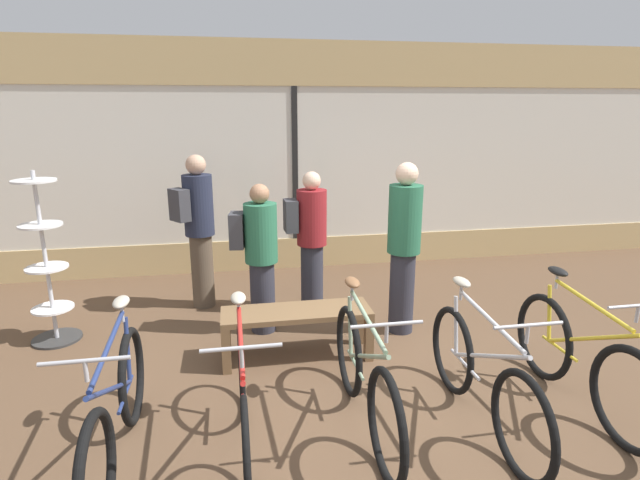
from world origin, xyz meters
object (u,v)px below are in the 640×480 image
Objects in this scene: accessory_rack at (48,274)px; bicycle_far_left at (117,413)px; bicycle_left at (243,401)px; display_bench at (296,319)px; customer_near_bench at (404,245)px; bicycle_center at (365,379)px; customer_mid_floor at (310,237)px; bicycle_right at (482,378)px; bicycle_far_right at (581,360)px; customer_near_rack at (198,227)px; customer_by_window at (259,254)px.

bicycle_far_left is at bearing -63.50° from accessory_rack.
bicycle_far_left is 1.05× the size of bicycle_left.
customer_near_bench is (1.17, 0.39, 0.56)m from display_bench.
bicycle_center is 1.08× the size of customer_mid_floor.
bicycle_right is 1.02× the size of bicycle_far_right.
bicycle_left is at bearing -135.73° from customer_near_bench.
bicycle_far_left is 2.56m from bicycle_right.
bicycle_center is (0.88, 0.12, 0.01)m from bicycle_left.
display_bench is at bearing 43.27° from bicycle_far_left.
bicycle_right is at bearing -30.28° from accessory_rack.
customer_mid_floor is at bearing 6.98° from accessory_rack.
customer_near_rack reaches higher than bicycle_far_left.
bicycle_far_left is 1.04× the size of bicycle_far_right.
customer_near_bench is (-0.92, 1.59, 0.55)m from bicycle_far_right.
accessory_rack reaches higher than customer_by_window.
customer_mid_floor is at bearing 74.46° from display_bench.
bicycle_far_right is 0.97× the size of customer_near_bench.
bicycle_center reaches higher than bicycle_right.
customer_by_window is at bearing -3.96° from accessory_rack.
bicycle_far_right is (1.74, -0.04, 0.00)m from bicycle_center.
display_bench is (-0.35, 1.16, -0.01)m from bicycle_center.
accessory_rack is at bearing 149.72° from bicycle_right.
customer_near_bench reaches higher than customer_mid_floor.
bicycle_left is (0.82, -0.00, 0.00)m from bicycle_far_left.
bicycle_far_right is 3.06m from customer_by_window.
display_bench is at bearing -161.72° from customer_near_bench.
customer_near_bench is at bearing 120.00° from bicycle_far_right.
customer_by_window is at bearing 141.98° from bicycle_far_right.
bicycle_far_left is 1.02× the size of bicycle_center.
bicycle_center reaches higher than display_bench.
customer_by_window is 0.77m from customer_mid_floor.
customer_mid_floor is 0.91× the size of customer_near_bench.
bicycle_far_right is 1.10× the size of customer_by_window.
bicycle_center reaches higher than bicycle_far_left.
display_bench is 0.77× the size of customer_near_rack.
bicycle_left is at bearing -109.46° from customer_mid_floor.
customer_near_bench reaches higher than accessory_rack.
bicycle_far_right is (2.62, 0.07, 0.01)m from bicycle_left.
customer_by_window reaches higher than bicycle_far_right.
bicycle_left is at bearing -178.38° from bicycle_far_right.
bicycle_left is 1.74m from bicycle_right.
bicycle_left is 1.08× the size of customer_by_window.
customer_by_window is 1.49m from customer_near_bench.
accessory_rack is 1.10× the size of customer_by_window.
accessory_rack is 0.97× the size of customer_near_rack.
customer_near_bench reaches higher than bicycle_far_left.
bicycle_right is at bearing -52.18° from customer_near_rack.
customer_mid_floor reaches higher than bicycle_far_right.
bicycle_far_left is 1.02× the size of bicycle_right.
bicycle_left is at bearing -48.32° from accessory_rack.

